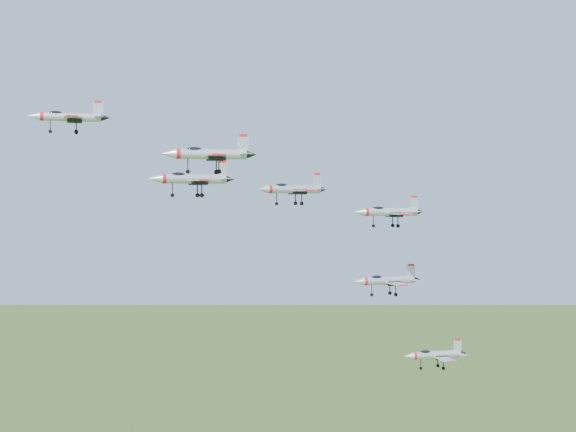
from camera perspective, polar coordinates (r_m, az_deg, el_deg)
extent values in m
cylinder|color=#B6BCC4|center=(130.67, -15.20, 6.81)|extent=(9.28, 1.63, 1.33)
cone|color=#B6BCC4|center=(130.85, -17.64, 6.78)|extent=(1.89, 1.39, 1.33)
cone|color=black|center=(130.72, -12.84, 6.82)|extent=(1.47, 1.18, 1.13)
ellipsoid|color=black|center=(130.76, -16.20, 7.02)|extent=(2.29, 1.03, 0.85)
cube|color=#B6BCC4|center=(127.78, -15.12, 6.81)|extent=(2.50, 4.59, 0.14)
cube|color=#B6BCC4|center=(133.51, -15.09, 6.58)|extent=(2.50, 4.59, 0.14)
cube|color=#B6BCC4|center=(130.83, -13.34, 7.42)|extent=(1.54, 0.17, 2.16)
cube|color=red|center=(130.95, -13.34, 7.91)|extent=(1.13, 0.18, 0.36)
cylinder|color=#B6BCC4|center=(125.88, -6.71, 2.63)|extent=(10.32, 2.45, 1.48)
cone|color=#B6BCC4|center=(124.42, -9.44, 2.64)|extent=(2.18, 1.67, 1.48)
cone|color=black|center=(127.55, -4.14, 2.63)|extent=(1.70, 1.40, 1.26)
ellipsoid|color=black|center=(125.27, -7.82, 2.89)|extent=(2.59, 1.30, 0.94)
cube|color=#B6BCC4|center=(122.87, -6.22, 2.53)|extent=(3.08, 5.23, 0.16)
cube|color=#B6BCC4|center=(129.01, -6.98, 2.48)|extent=(3.08, 5.23, 0.16)
cube|color=#B6BCC4|center=(127.22, -4.68, 3.32)|extent=(1.71, 0.30, 2.39)
cube|color=red|center=(127.26, -4.68, 3.88)|extent=(1.26, 0.28, 0.40)
cylinder|color=#B6BCC4|center=(105.37, -5.47, 4.40)|extent=(9.28, 1.76, 1.33)
cone|color=#B6BCC4|center=(104.73, -8.48, 4.41)|extent=(1.91, 1.42, 1.33)
cone|color=black|center=(106.26, -2.62, 4.38)|extent=(1.49, 1.20, 1.13)
ellipsoid|color=black|center=(105.10, -6.70, 4.68)|extent=(2.30, 1.06, 0.85)
cube|color=#B6BCC4|center=(102.55, -5.13, 4.34)|extent=(2.57, 4.62, 0.14)
cube|color=#B6BCC4|center=(108.23, -5.58, 4.19)|extent=(2.57, 4.62, 0.14)
cube|color=#B6BCC4|center=(106.13, -3.22, 5.13)|extent=(1.54, 0.19, 2.15)
cube|color=red|center=(106.21, -3.22, 5.74)|extent=(1.13, 0.20, 0.36)
cylinder|color=#B6BCC4|center=(134.86, 0.43, 1.92)|extent=(9.75, 2.93, 1.39)
cone|color=#B6BCC4|center=(132.42, -1.82, 1.93)|extent=(2.13, 1.69, 1.39)
cone|color=black|center=(137.40, 2.52, 1.91)|extent=(1.67, 1.41, 1.19)
ellipsoid|color=black|center=(133.85, -0.48, 2.15)|extent=(2.49, 1.37, 0.88)
cube|color=#B6BCC4|center=(132.26, 1.08, 1.81)|extent=(3.19, 5.06, 0.15)
cube|color=#B6BCC4|center=(137.66, -0.04, 1.80)|extent=(3.19, 5.06, 0.15)
cube|color=#B6BCC4|center=(136.86, 2.09, 2.52)|extent=(1.61, 0.39, 2.25)
cube|color=red|center=(136.89, 2.09, 3.01)|extent=(1.19, 0.34, 0.38)
cylinder|color=#B6BCC4|center=(122.63, 7.32, 0.29)|extent=(8.44, 1.38, 1.22)
cone|color=#B6BCC4|center=(120.79, 5.10, 0.28)|extent=(1.71, 1.25, 1.22)
cone|color=black|center=(124.57, 9.38, 0.30)|extent=(1.33, 1.06, 1.03)
ellipsoid|color=black|center=(121.85, 6.43, 0.50)|extent=(2.07, 0.91, 0.77)
cube|color=#B6BCC4|center=(120.30, 7.88, 0.15)|extent=(2.23, 4.16, 0.13)
cube|color=#B6BCC4|center=(125.13, 6.94, 0.21)|extent=(2.23, 4.16, 0.13)
cube|color=#B6BCC4|center=(124.13, 8.96, 0.88)|extent=(1.40, 0.14, 1.96)
cube|color=red|center=(124.12, 8.96, 1.36)|extent=(1.03, 0.15, 0.33)
cylinder|color=#B6BCC4|center=(132.27, 7.16, -4.57)|extent=(8.97, 1.61, 1.29)
cone|color=#B6BCC4|center=(130.07, 5.02, -4.67)|extent=(1.83, 1.35, 1.29)
cone|color=black|center=(134.57, 9.15, -4.47)|extent=(1.43, 1.15, 1.10)
ellipsoid|color=black|center=(131.30, 6.30, -4.40)|extent=(2.21, 1.01, 0.82)
cube|color=#B6BCC4|center=(129.90, 7.77, -4.79)|extent=(2.44, 4.44, 0.14)
cube|color=#B6BCC4|center=(134.88, 6.72, -4.56)|extent=(2.44, 4.44, 0.14)
cube|color=#B6BCC4|center=(133.94, 8.73, -3.92)|extent=(1.49, 0.17, 2.08)
cube|color=red|center=(133.84, 8.74, -3.46)|extent=(1.10, 0.18, 0.35)
cylinder|color=#B6BCC4|center=(142.66, 10.51, -9.67)|extent=(8.80, 1.42, 1.27)
cone|color=#B6BCC4|center=(140.48, 8.55, -9.83)|extent=(1.78, 1.30, 1.27)
cone|color=black|center=(144.90, 12.35, -9.50)|extent=(1.38, 1.10, 1.08)
ellipsoid|color=black|center=(141.66, 9.72, -9.55)|extent=(2.16, 0.95, 0.80)
cube|color=#B6BCC4|center=(140.39, 11.08, -9.96)|extent=(2.32, 4.33, 0.14)
cube|color=#B6BCC4|center=(145.20, 10.11, -9.56)|extent=(2.32, 4.33, 0.14)
cube|color=#B6BCC4|center=(144.17, 11.97, -9.02)|extent=(1.47, 0.14, 2.05)
cube|color=red|center=(143.97, 11.97, -8.60)|extent=(1.08, 0.16, 0.34)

